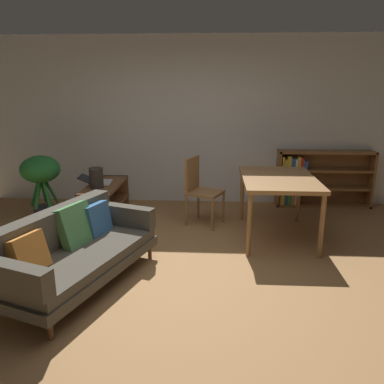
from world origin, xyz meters
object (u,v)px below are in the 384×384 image
(fabric_couch, at_px, (72,248))
(bookshelf, at_px, (316,178))
(desk_speaker, at_px, (96,178))
(media_console, at_px, (105,204))
(dining_chair_near, at_px, (200,188))
(dining_table, at_px, (278,183))
(open_laptop, at_px, (97,181))
(potted_floor_plant, at_px, (41,176))

(fabric_couch, relative_size, bookshelf, 1.26)
(desk_speaker, bearing_deg, media_console, 77.62)
(fabric_couch, xyz_separation_m, dining_chair_near, (1.20, 1.80, 0.16))
(dining_chair_near, bearing_deg, media_console, -176.60)
(dining_table, bearing_deg, dining_chair_near, 155.90)
(fabric_couch, bearing_deg, dining_chair_near, 56.37)
(dining_table, height_order, bookshelf, bookshelf)
(bookshelf, bearing_deg, open_laptop, -163.63)
(open_laptop, bearing_deg, bookshelf, 16.37)
(fabric_couch, bearing_deg, media_console, 95.19)
(desk_speaker, height_order, bookshelf, bookshelf)
(media_console, xyz_separation_m, dining_chair_near, (1.35, 0.08, 0.24))
(desk_speaker, bearing_deg, fabric_couch, -82.60)
(dining_table, height_order, dining_chair_near, dining_chair_near)
(open_laptop, bearing_deg, potted_floor_plant, 177.35)
(fabric_couch, xyz_separation_m, media_console, (-0.16, 1.72, -0.08))
(media_console, height_order, desk_speaker, desk_speaker)
(fabric_couch, bearing_deg, dining_table, 31.37)
(potted_floor_plant, bearing_deg, bookshelf, 12.73)
(dining_table, distance_m, dining_chair_near, 1.12)
(fabric_couch, xyz_separation_m, potted_floor_plant, (-1.11, 1.83, 0.29))
(bookshelf, bearing_deg, media_console, -161.87)
(dining_chair_near, bearing_deg, desk_speaker, -168.97)
(media_console, bearing_deg, open_laptop, 148.43)
(desk_speaker, bearing_deg, open_laptop, 106.17)
(fabric_couch, xyz_separation_m, dining_table, (2.21, 1.35, 0.35))
(media_console, relative_size, open_laptop, 2.39)
(potted_floor_plant, height_order, dining_chair_near, potted_floor_plant)
(potted_floor_plant, relative_size, dining_table, 0.72)
(media_console, height_order, dining_chair_near, dining_chair_near)
(dining_table, bearing_deg, potted_floor_plant, 171.70)
(bookshelf, bearing_deg, desk_speaker, -159.10)
(media_console, height_order, dining_table, dining_table)
(dining_chair_near, relative_size, bookshelf, 0.63)
(fabric_couch, distance_m, open_laptop, 1.83)
(media_console, distance_m, dining_table, 2.43)
(desk_speaker, relative_size, bookshelf, 0.18)
(potted_floor_plant, height_order, bookshelf, potted_floor_plant)
(media_console, relative_size, potted_floor_plant, 1.19)
(bookshelf, bearing_deg, fabric_couch, -137.84)
(media_console, bearing_deg, dining_table, -8.95)
(bookshelf, bearing_deg, dining_table, -120.88)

